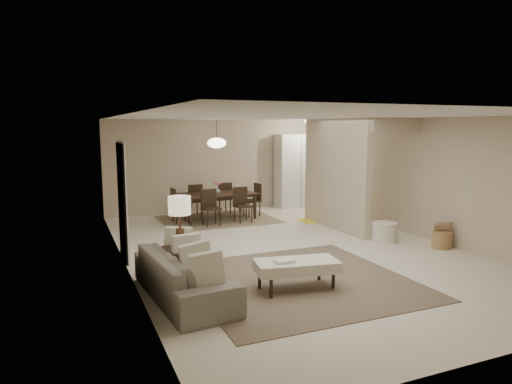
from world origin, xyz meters
name	(u,v)px	position (x,y,z in m)	size (l,w,h in m)	color
floor	(289,249)	(0.00, 0.00, 0.00)	(9.00, 9.00, 0.00)	beige
ceiling	(290,117)	(0.00, 0.00, 2.50)	(9.00, 9.00, 0.00)	white
back_wall	(215,166)	(0.00, 4.50, 1.25)	(6.00, 6.00, 0.00)	#C4AF95
left_wall	(124,193)	(-3.00, 0.00, 1.25)	(9.00, 9.00, 0.00)	#C4AF95
right_wall	(416,177)	(3.00, 0.00, 1.25)	(9.00, 9.00, 0.00)	#C4AF95
partition	(335,174)	(1.80, 1.25, 1.25)	(0.15, 2.50, 2.50)	#C4AF95
doorway	(122,202)	(-2.97, 0.60, 1.02)	(0.04, 0.90, 2.04)	black
pantry_cabinet	(296,171)	(2.35, 4.15, 1.05)	(1.20, 0.55, 2.10)	white
flush_light	(312,121)	(2.30, 3.20, 2.46)	(0.44, 0.44, 0.05)	white
living_rug	(299,280)	(-0.68, -1.67, 0.01)	(3.20, 3.20, 0.01)	brown
sofa	(184,276)	(-2.45, -1.67, 0.31)	(0.84, 2.14, 0.63)	slate
ottoman_bench	(297,266)	(-0.88, -1.97, 0.34)	(1.26, 0.73, 0.42)	beige
side_table	(181,269)	(-2.40, -1.29, 0.29)	(0.53, 0.53, 0.59)	black
table_lamp	(180,210)	(-2.40, -1.29, 1.15)	(0.32, 0.32, 0.76)	#4A301F
round_pouf	(385,232)	(2.05, -0.23, 0.19)	(0.50, 0.50, 0.39)	beige
wicker_basket	(442,240)	(2.75, -1.06, 0.16)	(0.37, 0.37, 0.32)	olive
dining_rug	(218,219)	(-0.37, 3.21, 0.01)	(2.80, 2.10, 0.01)	#726547
dining_table	(218,207)	(-0.37, 3.21, 0.33)	(1.89, 1.05, 0.66)	black
dining_chairs	(217,203)	(-0.37, 3.21, 0.43)	(2.32, 1.74, 0.86)	black
vase	(217,190)	(-0.37, 3.21, 0.74)	(0.15, 0.15, 0.16)	silver
yellow_mat	(317,220)	(1.89, 2.15, 0.01)	(0.91, 0.56, 0.01)	yellow
pendant_light	(217,143)	(-0.37, 3.21, 1.92)	(0.46, 0.46, 0.71)	#4A301F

